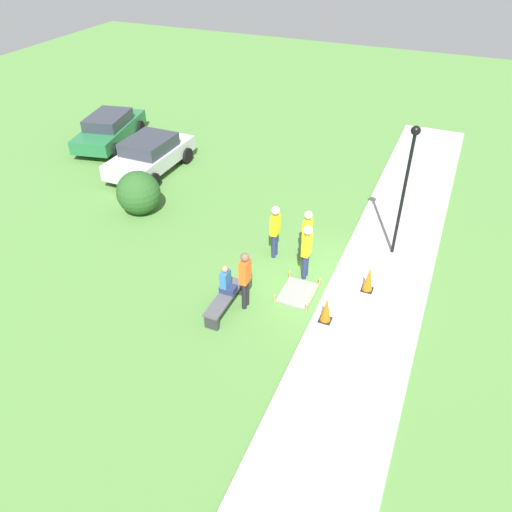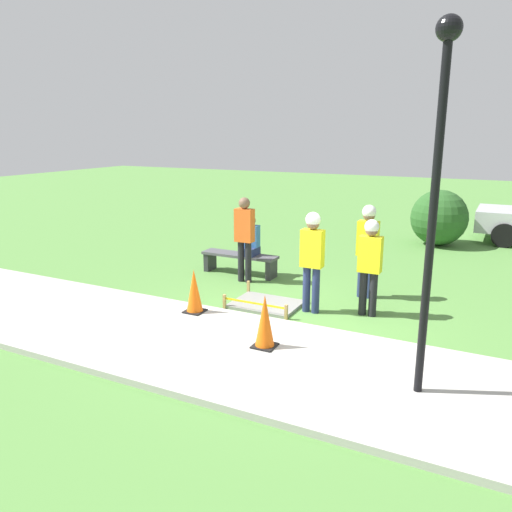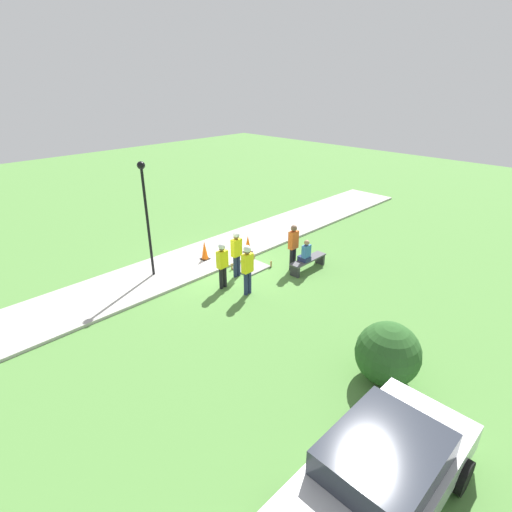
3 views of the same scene
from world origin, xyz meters
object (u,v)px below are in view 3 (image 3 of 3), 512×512
at_px(traffic_cone_near_patch, 248,244).
at_px(park_bench, 308,262).
at_px(worker_assistant, 222,262).
at_px(worker_trainee, 236,249).
at_px(traffic_cone_far_patch, 205,250).
at_px(worker_supervisor, 247,265).
at_px(parked_car_silver, 381,472).
at_px(lamppost_near, 146,204).
at_px(bystander_in_orange_shirt, 293,244).
at_px(person_seated_on_bench, 306,253).

height_order(traffic_cone_near_patch, park_bench, traffic_cone_near_patch).
xyz_separation_m(worker_assistant, worker_trainee, (-0.97, -0.30, 0.08)).
bearing_deg(traffic_cone_far_patch, traffic_cone_near_patch, 156.37).
bearing_deg(traffic_cone_far_patch, worker_supervisor, 78.24).
bearing_deg(traffic_cone_far_patch, parked_car_silver, 67.00).
relative_size(worker_supervisor, lamppost_near, 0.43).
bearing_deg(worker_assistant, parked_car_silver, 67.08).
height_order(worker_assistant, parked_car_silver, worker_assistant).
bearing_deg(worker_supervisor, traffic_cone_far_patch, -101.76).
height_order(traffic_cone_far_patch, parked_car_silver, parked_car_silver).
relative_size(worker_assistant, bystander_in_orange_shirt, 0.94).
height_order(person_seated_on_bench, worker_supervisor, worker_supervisor).
bearing_deg(worker_trainee, worker_supervisor, 62.17).
relative_size(person_seated_on_bench, worker_trainee, 0.48).
relative_size(person_seated_on_bench, worker_assistant, 0.51).
bearing_deg(traffic_cone_near_patch, parked_car_silver, 57.28).
bearing_deg(park_bench, lamppost_near, -39.96).
distance_m(person_seated_on_bench, worker_assistant, 3.37).
distance_m(worker_supervisor, lamppost_near, 4.27).
xyz_separation_m(worker_supervisor, worker_trainee, (-0.67, -1.28, -0.00)).
height_order(bystander_in_orange_shirt, lamppost_near, lamppost_near).
xyz_separation_m(park_bench, person_seated_on_bench, (0.26, 0.05, 0.49)).
relative_size(worker_trainee, bystander_in_orange_shirt, 0.99).
distance_m(worker_trainee, parked_car_silver, 9.48).
relative_size(park_bench, person_seated_on_bench, 2.05).
xyz_separation_m(traffic_cone_near_patch, worker_supervisor, (2.43, 2.46, 0.64)).
distance_m(traffic_cone_near_patch, worker_assistant, 3.16).
xyz_separation_m(traffic_cone_near_patch, worker_assistant, (2.73, 1.48, 0.56)).
bearing_deg(lamppost_near, parked_car_silver, 78.77).
distance_m(traffic_cone_near_patch, lamppost_near, 4.82).
height_order(traffic_cone_near_patch, traffic_cone_far_patch, traffic_cone_far_patch).
relative_size(traffic_cone_near_patch, worker_supervisor, 0.42).
xyz_separation_m(traffic_cone_near_patch, park_bench, (-0.61, 2.80, -0.14)).
xyz_separation_m(worker_supervisor, bystander_in_orange_shirt, (-2.65, -0.14, -0.05)).
bearing_deg(person_seated_on_bench, traffic_cone_near_patch, -83.11).
bearing_deg(parked_car_silver, person_seated_on_bench, -133.46).
distance_m(traffic_cone_near_patch, parked_car_silver, 11.38).
height_order(park_bench, worker_trainee, worker_trainee).
relative_size(traffic_cone_near_patch, worker_trainee, 0.42).
distance_m(traffic_cone_far_patch, parked_car_silver, 11.24).
distance_m(worker_supervisor, worker_trainee, 1.44).
relative_size(worker_supervisor, worker_assistant, 1.06).
xyz_separation_m(park_bench, lamppost_near, (4.64, -3.89, 2.55)).
bearing_deg(traffic_cone_far_patch, lamppost_near, -8.02).
xyz_separation_m(traffic_cone_near_patch, parked_car_silver, (6.15, 9.57, 0.30)).
relative_size(park_bench, worker_supervisor, 0.98).
height_order(park_bench, person_seated_on_bench, person_seated_on_bench).
distance_m(traffic_cone_far_patch, bystander_in_orange_shirt, 3.71).
relative_size(traffic_cone_far_patch, lamppost_near, 0.19).
height_order(person_seated_on_bench, worker_assistant, worker_assistant).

